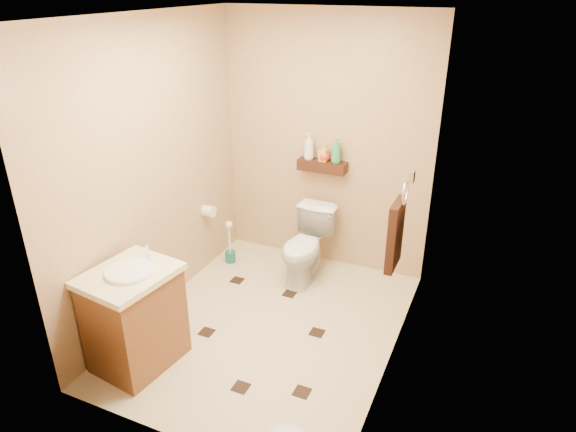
% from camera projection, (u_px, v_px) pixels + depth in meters
% --- Properties ---
extents(ground, '(2.50, 2.50, 0.00)m').
position_uv_depth(ground, '(269.00, 326.00, 4.23)').
color(ground, beige).
rests_on(ground, ground).
extents(wall_back, '(2.00, 0.04, 2.40)m').
position_uv_depth(wall_back, '(326.00, 145.00, 4.75)').
color(wall_back, tan).
rests_on(wall_back, ground).
extents(wall_front, '(2.00, 0.04, 2.40)m').
position_uv_depth(wall_front, '(162.00, 274.00, 2.68)').
color(wall_front, tan).
rests_on(wall_front, ground).
extents(wall_left, '(0.04, 2.50, 2.40)m').
position_uv_depth(wall_left, '(154.00, 172.00, 4.09)').
color(wall_left, tan).
rests_on(wall_left, ground).
extents(wall_right, '(0.04, 2.50, 2.40)m').
position_uv_depth(wall_right, '(404.00, 215.00, 3.35)').
color(wall_right, tan).
rests_on(wall_right, ground).
extents(ceiling, '(2.00, 2.50, 0.02)m').
position_uv_depth(ceiling, '(263.00, 14.00, 3.21)').
color(ceiling, white).
rests_on(ceiling, wall_back).
extents(wall_shelf, '(0.46, 0.14, 0.10)m').
position_uv_depth(wall_shelf, '(322.00, 166.00, 4.76)').
color(wall_shelf, '#341D0E').
rests_on(wall_shelf, wall_back).
extents(floor_accents, '(1.22, 1.33, 0.01)m').
position_uv_depth(floor_accents, '(265.00, 331.00, 4.16)').
color(floor_accents, black).
rests_on(floor_accents, ground).
extents(toilet, '(0.39, 0.67, 0.67)m').
position_uv_depth(toilet, '(306.00, 246.00, 4.78)').
color(toilet, white).
rests_on(toilet, ground).
extents(vanity, '(0.60, 0.69, 0.89)m').
position_uv_depth(vanity, '(135.00, 317.00, 3.69)').
color(vanity, brown).
rests_on(vanity, ground).
extents(toilet_brush, '(0.10, 0.10, 0.45)m').
position_uv_depth(toilet_brush, '(230.00, 248.00, 5.12)').
color(toilet_brush, '#175C56').
rests_on(toilet_brush, ground).
extents(towel_ring, '(0.12, 0.30, 0.76)m').
position_uv_depth(towel_ring, '(396.00, 232.00, 3.70)').
color(towel_ring, silver).
rests_on(towel_ring, wall_right).
extents(toilet_paper, '(0.12, 0.11, 0.12)m').
position_uv_depth(toilet_paper, '(209.00, 211.00, 4.86)').
color(toilet_paper, white).
rests_on(toilet_paper, wall_left).
extents(bottle_a, '(0.13, 0.13, 0.25)m').
position_uv_depth(bottle_a, '(309.00, 146.00, 4.74)').
color(bottle_a, silver).
rests_on(bottle_a, wall_shelf).
extents(bottle_b, '(0.09, 0.09, 0.17)m').
position_uv_depth(bottle_b, '(324.00, 152.00, 4.70)').
color(bottle_b, gold).
rests_on(bottle_b, wall_shelf).
extents(bottle_c, '(0.13, 0.13, 0.13)m').
position_uv_depth(bottle_c, '(325.00, 154.00, 4.71)').
color(bottle_c, red).
rests_on(bottle_c, wall_shelf).
extents(bottle_d, '(0.11, 0.11, 0.23)m').
position_uv_depth(bottle_d, '(336.00, 151.00, 4.65)').
color(bottle_d, '#2E8C54').
rests_on(bottle_d, wall_shelf).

